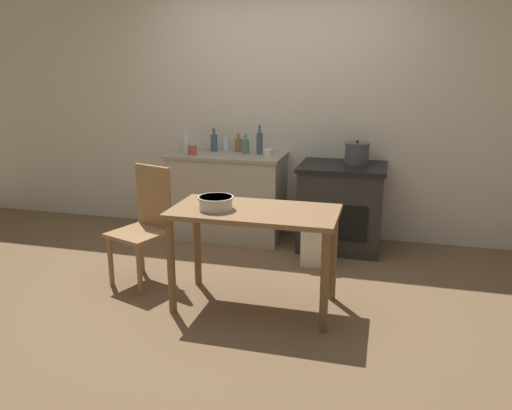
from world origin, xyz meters
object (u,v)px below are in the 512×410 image
chair (146,223)px  cup_right (268,154)px  bottle_mid_left (214,142)px  flour_sack (316,245)px  cup_mid_right (192,150)px  bottle_center_right (260,143)px  stove (341,206)px  stock_pot (357,153)px  bottle_center (226,144)px  mixing_bowl_large (216,202)px  bottle_center_left (186,143)px  work_table (254,225)px  bottle_far_left (238,144)px  bottle_left (246,146)px

chair → cup_right: cup_right is taller
bottle_mid_left → cup_right: bearing=-21.3°
flour_sack → cup_mid_right: cup_mid_right is taller
bottle_center_right → cup_right: 0.22m
stove → bottle_center_right: (-0.83, 0.08, 0.57)m
stock_pot → bottle_center: stock_pot is taller
mixing_bowl_large → bottle_mid_left: bottle_mid_left is taller
bottle_center_left → work_table: bearing=-52.7°
bottle_far_left → stove: bearing=-9.5°
stock_pot → cup_right: bearing=-168.7°
flour_sack → bottle_far_left: size_ratio=1.99×
bottle_mid_left → bottle_center_left: (-0.27, -0.10, -0.01)m
bottle_center → cup_mid_right: size_ratio=1.80×
bottle_center_right → stove: bearing=-5.5°
stove → bottle_left: bearing=175.9°
mixing_bowl_large → cup_mid_right: (-0.72, 1.38, 0.12)m
stock_pot → cup_mid_right: size_ratio=2.58×
stock_pot → mixing_bowl_large: (-0.86, -1.56, -0.13)m
stock_pot → bottle_center_left: bearing=-179.3°
bottle_far_left → stock_pot: bearing=-5.1°
chair → cup_mid_right: (-0.02, 1.09, 0.42)m
stove → cup_right: 0.87m
bottle_mid_left → bottle_center: 0.13m
stock_pot → bottle_center_right: size_ratio=0.81×
bottle_far_left → bottle_left: 0.16m
work_table → stock_pot: size_ratio=4.97×
flour_sack → mixing_bowl_large: bearing=-121.4°
stock_pot → mixing_bowl_large: size_ratio=0.94×
stock_pot → bottle_center_right: (-0.95, 0.01, 0.06)m
bottle_far_left → bottle_left: bearing=-45.4°
bottle_center_left → bottle_center_right: (0.77, 0.03, 0.03)m
bottle_left → bottle_center_left: (-0.63, -0.02, 0.01)m
stock_pot → bottle_center_right: 0.95m
stove → flour_sack: 0.60m
chair → bottle_center_left: 1.34m
cup_mid_right → stock_pot: bearing=6.6°
cup_mid_right → bottle_center_right: bearing=16.5°
chair → bottle_center: size_ratio=5.71×
stove → cup_mid_right: size_ratio=8.91×
stove → chair: size_ratio=0.86×
stock_pot → bottle_center_right: bearing=179.6°
stove → cup_right: (-0.70, -0.09, 0.50)m
cup_mid_right → bottle_center: bearing=52.4°
work_table → mixing_bowl_large: mixing_bowl_large is taller
bottle_center_left → cup_right: (0.90, -0.14, -0.04)m
mixing_bowl_large → bottle_left: 1.58m
mixing_bowl_large → bottle_center_right: bottle_center_right is taller
bottle_far_left → cup_right: 0.47m
bottle_center_right → cup_right: bearing=-53.1°
bottle_center_right → bottle_far_left: bearing=158.0°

